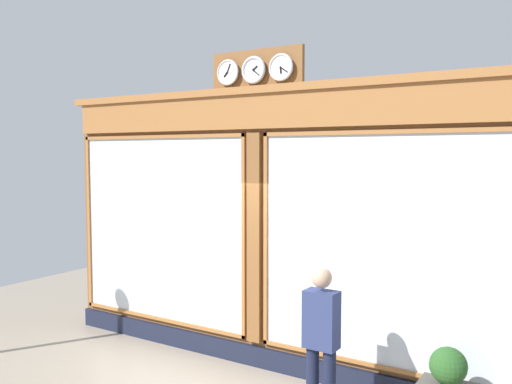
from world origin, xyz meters
TOP-DOWN VIEW (x-y plane):
  - shop_facade at (-0.00, -0.13)m, footprint 6.88×0.42m
  - pedestrian at (-1.42, 0.94)m, footprint 0.37×0.23m
  - planter_shrub at (-2.64, 0.54)m, footprint 0.38×0.38m

SIDE VIEW (x-z plane):
  - planter_shrub at x=-2.64m, z-range 0.56..0.94m
  - pedestrian at x=-1.42m, z-range 0.09..1.78m
  - shop_facade at x=0.00m, z-range -0.24..4.02m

